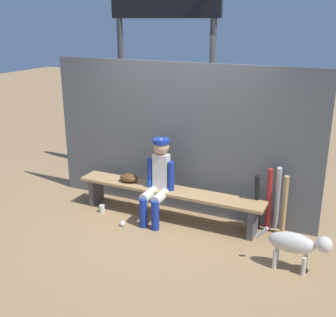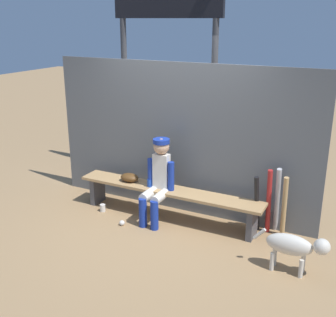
{
  "view_description": "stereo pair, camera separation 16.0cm",
  "coord_description": "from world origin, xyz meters",
  "views": [
    {
      "loc": [
        2.34,
        -4.95,
        2.73
      ],
      "look_at": [
        0.0,
        0.0,
        0.91
      ],
      "focal_mm": 44.96,
      "sensor_mm": 36.0,
      "label": 1
    },
    {
      "loc": [
        2.48,
        -4.88,
        2.73
      ],
      "look_at": [
        0.0,
        0.0,
        0.91
      ],
      "focal_mm": 44.96,
      "sensor_mm": 36.0,
      "label": 2
    }
  ],
  "objects": [
    {
      "name": "scoreboard",
      "position": [
        -0.63,
        1.31,
        2.78
      ],
      "size": [
        2.15,
        0.27,
        3.96
      ],
      "color": "#3F3F42",
      "rests_on": "ground_plane"
    },
    {
      "name": "ground_plane",
      "position": [
        0.0,
        0.0,
        0.0
      ],
      "size": [
        30.0,
        30.0,
        0.0
      ],
      "primitive_type": "plane",
      "color": "#9E7A51"
    },
    {
      "name": "bat_wood_tan",
      "position": [
        1.58,
        0.2,
        0.43
      ],
      "size": [
        0.08,
        0.15,
        0.85
      ],
      "primitive_type": "cylinder",
      "rotation": [
        0.1,
        0.0,
        0.08
      ],
      "color": "tan",
      "rests_on": "ground_plane"
    },
    {
      "name": "dugout_bench",
      "position": [
        0.0,
        0.0,
        0.36
      ],
      "size": [
        2.75,
        0.36,
        0.46
      ],
      "color": "tan",
      "rests_on": "ground_plane"
    },
    {
      "name": "chainlink_fence",
      "position": [
        0.0,
        0.36,
        1.09
      ],
      "size": [
        4.04,
        0.03,
        2.18
      ],
      "primitive_type": "cube",
      "color": "#595E63",
      "rests_on": "ground_plane"
    },
    {
      "name": "baseball",
      "position": [
        -0.47,
        -0.49,
        0.04
      ],
      "size": [
        0.07,
        0.07,
        0.07
      ],
      "primitive_type": "sphere",
      "color": "white",
      "rests_on": "ground_plane"
    },
    {
      "name": "baseball_glove",
      "position": [
        -0.63,
        0.0,
        0.52
      ],
      "size": [
        0.28,
        0.2,
        0.12
      ],
      "primitive_type": "ellipsoid",
      "color": "#593819",
      "rests_on": "dugout_bench"
    },
    {
      "name": "dog",
      "position": [
        1.87,
        -0.57,
        0.34
      ],
      "size": [
        0.84,
        0.2,
        0.49
      ],
      "color": "beige",
      "rests_on": "ground_plane"
    },
    {
      "name": "cup_on_bench",
      "position": [
        -0.27,
        -0.04,
        0.51
      ],
      "size": [
        0.08,
        0.08,
        0.11
      ],
      "primitive_type": "cylinder",
      "color": "#1E47AD",
      "rests_on": "dugout_bench"
    },
    {
      "name": "bat_aluminum_black",
      "position": [
        1.23,
        0.18,
        0.41
      ],
      "size": [
        0.09,
        0.21,
        0.81
      ],
      "primitive_type": "cylinder",
      "rotation": [
        0.17,
        0.0,
        -0.15
      ],
      "color": "black",
      "rests_on": "ground_plane"
    },
    {
      "name": "bat_aluminum_silver",
      "position": [
        1.47,
        0.28,
        0.47
      ],
      "size": [
        0.1,
        0.25,
        0.94
      ],
      "primitive_type": "cylinder",
      "rotation": [
        0.2,
        0.0,
        0.14
      ],
      "color": "#B7B7BC",
      "rests_on": "ground_plane"
    },
    {
      "name": "bat_aluminum_red",
      "position": [
        1.37,
        0.21,
        0.46
      ],
      "size": [
        0.06,
        0.16,
        0.91
      ],
      "primitive_type": "cylinder",
      "rotation": [
        0.1,
        0.0,
        0.0
      ],
      "color": "#B22323",
      "rests_on": "ground_plane"
    },
    {
      "name": "player_seated",
      "position": [
        -0.1,
        -0.11,
        0.64
      ],
      "size": [
        0.41,
        0.55,
        1.18
      ],
      "color": "silver",
      "rests_on": "ground_plane"
    },
    {
      "name": "cup_on_ground",
      "position": [
        -0.97,
        -0.24,
        0.06
      ],
      "size": [
        0.08,
        0.08,
        0.11
      ],
      "primitive_type": "cylinder",
      "color": "silver",
      "rests_on": "ground_plane"
    }
  ]
}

